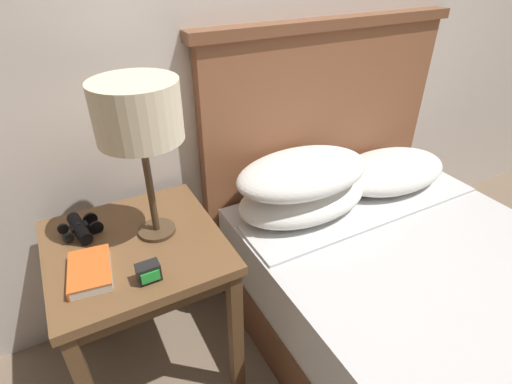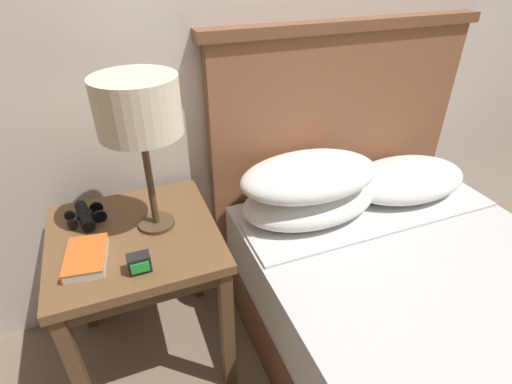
{
  "view_description": "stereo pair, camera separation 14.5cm",
  "coord_description": "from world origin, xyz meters",
  "px_view_note": "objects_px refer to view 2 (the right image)",
  "views": [
    {
      "loc": [
        -0.72,
        -0.49,
        1.52
      ],
      "look_at": [
        -0.14,
        0.59,
        0.75
      ],
      "focal_mm": 28.0,
      "sensor_mm": 36.0,
      "label": 1
    },
    {
      "loc": [
        -0.59,
        -0.56,
        1.52
      ],
      "look_at": [
        -0.14,
        0.59,
        0.75
      ],
      "focal_mm": 28.0,
      "sensor_mm": 36.0,
      "label": 2
    }
  ],
  "objects_px": {
    "table_lamp": "(138,110)",
    "alarm_clock": "(139,263)",
    "nightstand": "(137,252)",
    "book_on_nightstand": "(85,257)",
    "binoculars_pair": "(85,216)",
    "bed": "(429,317)"
  },
  "relations": [
    {
      "from": "book_on_nightstand",
      "to": "alarm_clock",
      "type": "height_order",
      "value": "alarm_clock"
    },
    {
      "from": "table_lamp",
      "to": "binoculars_pair",
      "type": "distance_m",
      "value": 0.49
    },
    {
      "from": "alarm_clock",
      "to": "nightstand",
      "type": "bearing_deg",
      "value": 90.12
    },
    {
      "from": "nightstand",
      "to": "binoculars_pair",
      "type": "height_order",
      "value": "binoculars_pair"
    },
    {
      "from": "binoculars_pair",
      "to": "alarm_clock",
      "type": "height_order",
      "value": "alarm_clock"
    },
    {
      "from": "nightstand",
      "to": "bed",
      "type": "relative_size",
      "value": 0.36
    },
    {
      "from": "book_on_nightstand",
      "to": "alarm_clock",
      "type": "bearing_deg",
      "value": -34.2
    },
    {
      "from": "nightstand",
      "to": "table_lamp",
      "type": "bearing_deg",
      "value": 14.38
    },
    {
      "from": "table_lamp",
      "to": "alarm_clock",
      "type": "relative_size",
      "value": 7.74
    },
    {
      "from": "nightstand",
      "to": "table_lamp",
      "type": "relative_size",
      "value": 1.2
    },
    {
      "from": "nightstand",
      "to": "binoculars_pair",
      "type": "distance_m",
      "value": 0.23
    },
    {
      "from": "nightstand",
      "to": "book_on_nightstand",
      "type": "xyz_separation_m",
      "value": [
        -0.16,
        -0.09,
        0.1
      ]
    },
    {
      "from": "nightstand",
      "to": "bed",
      "type": "height_order",
      "value": "bed"
    },
    {
      "from": "nightstand",
      "to": "table_lamp",
      "type": "distance_m",
      "value": 0.53
    },
    {
      "from": "book_on_nightstand",
      "to": "binoculars_pair",
      "type": "bearing_deg",
      "value": 88.39
    },
    {
      "from": "nightstand",
      "to": "alarm_clock",
      "type": "bearing_deg",
      "value": -89.88
    },
    {
      "from": "nightstand",
      "to": "alarm_clock",
      "type": "height_order",
      "value": "alarm_clock"
    },
    {
      "from": "bed",
      "to": "table_lamp",
      "type": "height_order",
      "value": "bed"
    },
    {
      "from": "table_lamp",
      "to": "binoculars_pair",
      "type": "height_order",
      "value": "table_lamp"
    },
    {
      "from": "table_lamp",
      "to": "alarm_clock",
      "type": "distance_m",
      "value": 0.47
    },
    {
      "from": "binoculars_pair",
      "to": "alarm_clock",
      "type": "bearing_deg",
      "value": -66.22
    },
    {
      "from": "bed",
      "to": "alarm_clock",
      "type": "distance_m",
      "value": 1.09
    }
  ]
}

